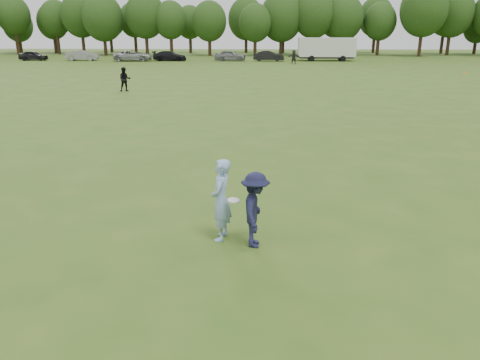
{
  "coord_description": "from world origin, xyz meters",
  "views": [
    {
      "loc": [
        -0.28,
        -9.3,
        4.45
      ],
      "look_at": [
        -0.77,
        1.01,
        1.1
      ],
      "focal_mm": 35.0,
      "sensor_mm": 36.0,
      "label": 1
    }
  ],
  "objects_px": {
    "player_far_a": "(125,79)",
    "field_cone": "(465,72)",
    "car_f": "(269,56)",
    "cargo_trailer": "(327,48)",
    "defender": "(255,210)",
    "player_far_d": "(294,57)",
    "car_b": "(82,55)",
    "car_a": "(33,56)",
    "car_e": "(230,55)",
    "car_c": "(133,56)",
    "thrower": "(221,200)",
    "car_d": "(170,56)"
  },
  "relations": [
    {
      "from": "player_far_a",
      "to": "field_cone",
      "type": "xyz_separation_m",
      "value": [
        31.0,
        15.72,
        -0.73
      ]
    },
    {
      "from": "car_f",
      "to": "cargo_trailer",
      "type": "distance_m",
      "value": 8.36
    },
    {
      "from": "defender",
      "to": "player_far_d",
      "type": "distance_m",
      "value": 54.38
    },
    {
      "from": "car_b",
      "to": "field_cone",
      "type": "height_order",
      "value": "car_b"
    },
    {
      "from": "defender",
      "to": "car_a",
      "type": "relative_size",
      "value": 0.41
    },
    {
      "from": "car_b",
      "to": "car_f",
      "type": "xyz_separation_m",
      "value": [
        26.98,
        0.15,
        -0.02
      ]
    },
    {
      "from": "car_b",
      "to": "car_e",
      "type": "relative_size",
      "value": 1.01
    },
    {
      "from": "car_c",
      "to": "car_e",
      "type": "bearing_deg",
      "value": -90.92
    },
    {
      "from": "car_b",
      "to": "cargo_trailer",
      "type": "distance_m",
      "value": 35.25
    },
    {
      "from": "thrower",
      "to": "field_cone",
      "type": "bearing_deg",
      "value": 159.58
    },
    {
      "from": "car_e",
      "to": "field_cone",
      "type": "bearing_deg",
      "value": -124.02
    },
    {
      "from": "car_d",
      "to": "car_f",
      "type": "xyz_separation_m",
      "value": [
        14.18,
        0.25,
        0.03
      ]
    },
    {
      "from": "car_a",
      "to": "car_b",
      "type": "height_order",
      "value": "car_b"
    },
    {
      "from": "player_far_a",
      "to": "car_b",
      "type": "xyz_separation_m",
      "value": [
        -15.98,
        34.03,
        -0.13
      ]
    },
    {
      "from": "car_c",
      "to": "car_d",
      "type": "distance_m",
      "value": 5.17
    },
    {
      "from": "field_cone",
      "to": "car_c",
      "type": "bearing_deg",
      "value": 155.93
    },
    {
      "from": "defender",
      "to": "car_f",
      "type": "bearing_deg",
      "value": 1.89
    },
    {
      "from": "player_far_d",
      "to": "field_cone",
      "type": "bearing_deg",
      "value": -39.66
    },
    {
      "from": "car_a",
      "to": "field_cone",
      "type": "relative_size",
      "value": 13.35
    },
    {
      "from": "car_f",
      "to": "field_cone",
      "type": "height_order",
      "value": "car_f"
    },
    {
      "from": "field_cone",
      "to": "thrower",
      "type": "bearing_deg",
      "value": -118.0
    },
    {
      "from": "car_a",
      "to": "field_cone",
      "type": "bearing_deg",
      "value": -110.39
    },
    {
      "from": "car_b",
      "to": "car_f",
      "type": "height_order",
      "value": "car_b"
    },
    {
      "from": "car_d",
      "to": "player_far_a",
      "type": "bearing_deg",
      "value": -175.08
    },
    {
      "from": "player_far_a",
      "to": "car_a",
      "type": "relative_size",
      "value": 0.44
    },
    {
      "from": "car_a",
      "to": "field_cone",
      "type": "xyz_separation_m",
      "value": [
        54.09,
        -18.14,
        -0.53
      ]
    },
    {
      "from": "player_far_d",
      "to": "car_f",
      "type": "bearing_deg",
      "value": 118.88
    },
    {
      "from": "player_far_d",
      "to": "car_b",
      "type": "bearing_deg",
      "value": 168.32
    },
    {
      "from": "defender",
      "to": "field_cone",
      "type": "height_order",
      "value": "defender"
    },
    {
      "from": "defender",
      "to": "car_a",
      "type": "distance_m",
      "value": 67.93
    },
    {
      "from": "car_b",
      "to": "car_c",
      "type": "bearing_deg",
      "value": -101.6
    },
    {
      "from": "player_far_a",
      "to": "cargo_trailer",
      "type": "bearing_deg",
      "value": 42.97
    },
    {
      "from": "car_b",
      "to": "car_c",
      "type": "xyz_separation_m",
      "value": [
        7.68,
        -0.75,
        0.01
      ]
    },
    {
      "from": "thrower",
      "to": "car_c",
      "type": "xyz_separation_m",
      "value": [
        -17.58,
        58.42,
        -0.16
      ]
    },
    {
      "from": "player_far_d",
      "to": "car_d",
      "type": "height_order",
      "value": "player_far_d"
    },
    {
      "from": "car_b",
      "to": "car_d",
      "type": "height_order",
      "value": "car_b"
    },
    {
      "from": "player_far_a",
      "to": "car_b",
      "type": "bearing_deg",
      "value": 96.83
    },
    {
      "from": "thrower",
      "to": "car_e",
      "type": "relative_size",
      "value": 0.41
    },
    {
      "from": "thrower",
      "to": "car_a",
      "type": "height_order",
      "value": "thrower"
    },
    {
      "from": "car_c",
      "to": "car_d",
      "type": "xyz_separation_m",
      "value": [
        5.13,
        0.65,
        -0.07
      ]
    },
    {
      "from": "car_b",
      "to": "car_c",
      "type": "height_order",
      "value": "car_c"
    },
    {
      "from": "car_c",
      "to": "car_d",
      "type": "bearing_deg",
      "value": -88.03
    },
    {
      "from": "car_c",
      "to": "car_e",
      "type": "relative_size",
      "value": 1.21
    },
    {
      "from": "player_far_d",
      "to": "car_e",
      "type": "distance_m",
      "value": 10.34
    },
    {
      "from": "defender",
      "to": "car_d",
      "type": "xyz_separation_m",
      "value": [
        -13.21,
        59.38,
        -0.13
      ]
    },
    {
      "from": "car_f",
      "to": "field_cone",
      "type": "relative_size",
      "value": 14.59
    },
    {
      "from": "player_far_a",
      "to": "player_far_d",
      "type": "relative_size",
      "value": 0.98
    },
    {
      "from": "thrower",
      "to": "car_d",
      "type": "height_order",
      "value": "thrower"
    },
    {
      "from": "car_f",
      "to": "cargo_trailer",
      "type": "relative_size",
      "value": 0.49
    },
    {
      "from": "thrower",
      "to": "car_b",
      "type": "bearing_deg",
      "value": -149.3
    }
  ]
}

